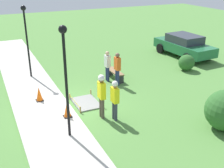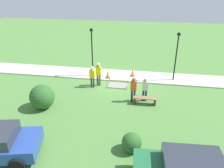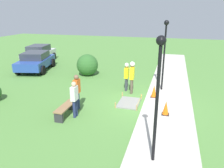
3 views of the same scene
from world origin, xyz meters
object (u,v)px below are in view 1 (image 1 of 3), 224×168
at_px(park_bench, 115,73).
at_px(worker_assistant, 102,92).
at_px(worker_supervisor, 115,97).
at_px(bystander_in_orange_shirt, 117,67).
at_px(bystander_in_gray_shirt, 107,64).
at_px(traffic_cone_far_patch, 67,109).
at_px(lamppost_far, 26,31).
at_px(lamppost_near, 65,67).
at_px(parked_car_green, 184,45).
at_px(traffic_cone_near_patch, 39,94).

xyz_separation_m(park_bench, worker_assistant, (3.69, -2.37, 0.81)).
bearing_deg(park_bench, worker_supervisor, -25.64).
bearing_deg(bystander_in_orange_shirt, worker_assistant, -36.50).
height_order(park_bench, bystander_in_gray_shirt, bystander_in_gray_shirt).
xyz_separation_m(traffic_cone_far_patch, worker_assistant, (0.48, 1.34, 0.73)).
xyz_separation_m(bystander_in_gray_shirt, lamppost_far, (-2.26, -3.75, 1.71)).
distance_m(worker_supervisor, lamppost_near, 2.75).
bearing_deg(park_bench, parked_car_green, 107.27).
height_order(park_bench, worker_assistant, worker_assistant).
xyz_separation_m(park_bench, bystander_in_gray_shirt, (0.03, -0.46, 0.61)).
bearing_deg(traffic_cone_near_patch, worker_assistant, 39.46).
bearing_deg(worker_assistant, traffic_cone_near_patch, -140.54).
relative_size(traffic_cone_near_patch, lamppost_far, 0.17).
xyz_separation_m(worker_supervisor, worker_assistant, (-0.40, -0.41, 0.14)).
xyz_separation_m(worker_assistant, bystander_in_orange_shirt, (-2.89, 2.14, -0.15)).
relative_size(traffic_cone_near_patch, lamppost_near, 0.16).
height_order(bystander_in_gray_shirt, lamppost_far, lamppost_far).
distance_m(traffic_cone_far_patch, parked_car_green, 11.32).
xyz_separation_m(traffic_cone_far_patch, park_bench, (-3.20, 3.71, -0.09)).
distance_m(park_bench, bystander_in_orange_shirt, 1.06).
bearing_deg(worker_supervisor, worker_assistant, -134.57).
distance_m(worker_supervisor, parked_car_green, 10.29).
bearing_deg(park_bench, worker_assistant, -32.70).
bearing_deg(worker_assistant, worker_supervisor, 45.43).
xyz_separation_m(bystander_in_orange_shirt, bystander_in_gray_shirt, (-0.77, -0.23, -0.05)).
relative_size(traffic_cone_far_patch, park_bench, 0.44).
xyz_separation_m(traffic_cone_near_patch, worker_assistant, (2.51, 2.07, 0.73)).
distance_m(park_bench, worker_supervisor, 4.58).
bearing_deg(lamppost_near, park_bench, 138.51).
xyz_separation_m(bystander_in_orange_shirt, parked_car_green, (-2.77, 6.58, -0.21)).
height_order(worker_assistant, parked_car_green, worker_assistant).
distance_m(traffic_cone_far_patch, worker_assistant, 1.60).
height_order(park_bench, lamppost_near, lamppost_near).
distance_m(traffic_cone_far_patch, worker_supervisor, 2.04).
height_order(park_bench, worker_supervisor, worker_supervisor).
bearing_deg(lamppost_far, park_bench, 62.14).
relative_size(traffic_cone_far_patch, bystander_in_gray_shirt, 0.40).
relative_size(traffic_cone_far_patch, bystander_in_orange_shirt, 0.38).
bearing_deg(worker_supervisor, bystander_in_orange_shirt, 152.22).
bearing_deg(worker_assistant, park_bench, 147.30).
distance_m(park_bench, parked_car_green, 6.67).
height_order(worker_supervisor, bystander_in_gray_shirt, worker_supervisor).
relative_size(park_bench, lamppost_far, 0.39).
bearing_deg(lamppost_far, parked_car_green, 88.65).
xyz_separation_m(worker_supervisor, lamppost_near, (0.49, -2.08, 1.72)).
xyz_separation_m(traffic_cone_far_patch, parked_car_green, (-5.18, 10.06, 0.36)).
relative_size(worker_supervisor, worker_assistant, 0.90).
height_order(traffic_cone_near_patch, lamppost_near, lamppost_near).
bearing_deg(bystander_in_gray_shirt, worker_supervisor, -20.37).
relative_size(bystander_in_orange_shirt, parked_car_green, 0.38).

